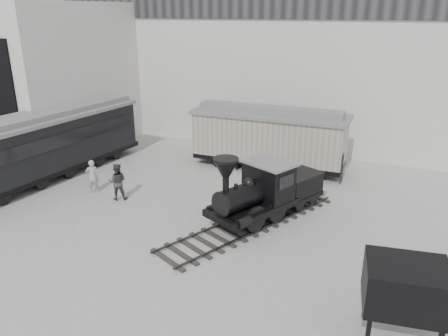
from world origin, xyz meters
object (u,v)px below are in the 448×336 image
at_px(visitor_b, 117,182).
at_px(coal_hopper, 405,292).
at_px(boxcar, 269,136).
at_px(passenger_coach, 47,144).
at_px(locomotive, 263,194).
at_px(visitor_a, 92,176).

bearing_deg(visitor_b, coal_hopper, 132.56).
distance_m(boxcar, coal_hopper, 14.02).
distance_m(passenger_coach, visitor_b, 5.28).
distance_m(locomotive, boxcar, 6.66).
xyz_separation_m(locomotive, passenger_coach, (-12.11, 0.14, 0.67)).
xyz_separation_m(boxcar, visitor_a, (-6.79, -6.89, -1.03)).
height_order(boxcar, coal_hopper, boxcar).
bearing_deg(visitor_b, boxcar, -153.43).
height_order(boxcar, visitor_a, boxcar).
height_order(passenger_coach, visitor_b, passenger_coach).
relative_size(visitor_b, coal_hopper, 0.75).
distance_m(locomotive, visitor_a, 8.70).
relative_size(locomotive, coal_hopper, 3.83).
height_order(locomotive, coal_hopper, locomotive).
bearing_deg(passenger_coach, visitor_b, -4.58).
relative_size(boxcar, visitor_b, 4.89).
bearing_deg(visitor_a, visitor_b, 129.44).
relative_size(visitor_a, coal_hopper, 0.70).
bearing_deg(visitor_a, passenger_coach, -54.14).
height_order(locomotive, boxcar, boxcar).
bearing_deg(coal_hopper, passenger_coach, 153.74).
xyz_separation_m(visitor_b, coal_hopper, (12.82, -4.59, 0.61)).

